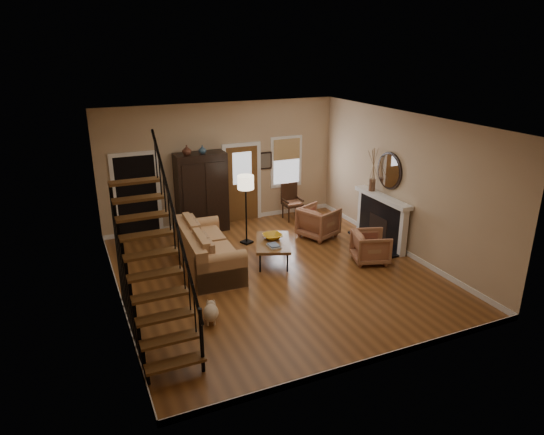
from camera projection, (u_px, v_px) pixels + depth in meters
name	position (u px, v px, depth m)	size (l,w,h in m)	color
room	(229.00, 188.00, 11.40)	(7.00, 7.33, 3.30)	brown
staircase	(152.00, 248.00, 7.84)	(0.94, 2.80, 3.20)	brown
fireplace	(383.00, 215.00, 11.92)	(0.33, 1.95, 2.30)	black
armoire	(202.00, 193.00, 12.64)	(1.30, 0.60, 2.10)	black
vase_a	(187.00, 150.00, 12.02)	(0.24, 0.24, 0.25)	#4C2619
vase_b	(202.00, 149.00, 12.18)	(0.20, 0.20, 0.21)	#334C60
sofa	(208.00, 249.00, 10.69)	(1.05, 2.43, 0.91)	tan
coffee_table	(273.00, 251.00, 11.07)	(0.75, 1.28, 0.49)	brown
bowl	(272.00, 236.00, 11.12)	(0.44, 0.44, 0.11)	#C38C17
books	(274.00, 246.00, 10.67)	(0.24, 0.32, 0.06)	beige
armchair_left	(371.00, 247.00, 11.02)	(0.76, 0.79, 0.72)	brown
armchair_right	(318.00, 222.00, 12.43)	(0.85, 0.88, 0.80)	brown
floor_lamp	(246.00, 210.00, 11.87)	(0.40, 0.40, 1.74)	black
side_chair	(292.00, 202.00, 13.62)	(0.54, 0.54, 1.02)	#321C0F
dog	(211.00, 314.00, 8.65)	(0.28, 0.47, 0.34)	beige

